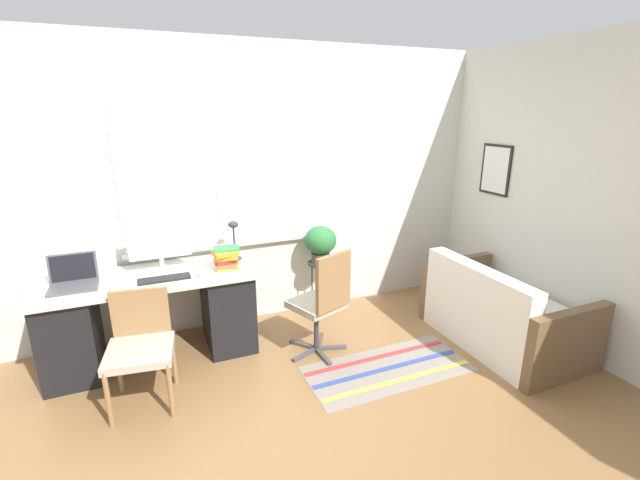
{
  "coord_description": "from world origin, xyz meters",
  "views": [
    {
      "loc": [
        -0.84,
        -3.26,
        2.1
      ],
      "look_at": [
        0.61,
        0.18,
        0.95
      ],
      "focal_mm": 24.0,
      "sensor_mm": 36.0,
      "label": 1
    }
  ],
  "objects_px": {
    "couch_loveseat": "(499,316)",
    "desk_lamp": "(234,234)",
    "keyboard": "(164,279)",
    "laptop": "(73,280)",
    "office_chair_swivel": "(322,301)",
    "potted_plant": "(321,242)",
    "monitor": "(160,242)",
    "desk_chair_wooden": "(140,344)",
    "book_stack": "(226,258)",
    "mouse": "(199,273)",
    "plant_stand": "(321,268)"
  },
  "relations": [
    {
      "from": "office_chair_swivel",
      "to": "couch_loveseat",
      "type": "xyz_separation_m",
      "value": [
        1.58,
        -0.45,
        -0.24
      ]
    },
    {
      "from": "keyboard",
      "to": "desk_lamp",
      "type": "distance_m",
      "value": 0.74
    },
    {
      "from": "office_chair_swivel",
      "to": "potted_plant",
      "type": "height_order",
      "value": "office_chair_swivel"
    },
    {
      "from": "laptop",
      "to": "desk_lamp",
      "type": "height_order",
      "value": "desk_lamp"
    },
    {
      "from": "desk_lamp",
      "to": "desk_chair_wooden",
      "type": "xyz_separation_m",
      "value": [
        -0.87,
        -0.73,
        -0.54
      ]
    },
    {
      "from": "book_stack",
      "to": "couch_loveseat",
      "type": "distance_m",
      "value": 2.54
    },
    {
      "from": "couch_loveseat",
      "to": "desk_lamp",
      "type": "bearing_deg",
      "value": 62.47
    },
    {
      "from": "desk_lamp",
      "to": "couch_loveseat",
      "type": "xyz_separation_m",
      "value": [
        2.17,
        -1.13,
        -0.73
      ]
    },
    {
      "from": "laptop",
      "to": "monitor",
      "type": "distance_m",
      "value": 0.7
    },
    {
      "from": "desk_lamp",
      "to": "potted_plant",
      "type": "bearing_deg",
      "value": 3.0
    },
    {
      "from": "desk_lamp",
      "to": "desk_chair_wooden",
      "type": "distance_m",
      "value": 1.25
    },
    {
      "from": "laptop",
      "to": "desk_lamp",
      "type": "relative_size",
      "value": 0.96
    },
    {
      "from": "laptop",
      "to": "mouse",
      "type": "relative_size",
      "value": 5.63
    },
    {
      "from": "book_stack",
      "to": "office_chair_swivel",
      "type": "distance_m",
      "value": 0.92
    },
    {
      "from": "book_stack",
      "to": "potted_plant",
      "type": "bearing_deg",
      "value": 14.43
    },
    {
      "from": "monitor",
      "to": "couch_loveseat",
      "type": "xyz_separation_m",
      "value": [
        2.81,
        -1.1,
        -0.73
      ]
    },
    {
      "from": "keyboard",
      "to": "laptop",
      "type": "bearing_deg",
      "value": 169.3
    },
    {
      "from": "mouse",
      "to": "couch_loveseat",
      "type": "distance_m",
      "value": 2.73
    },
    {
      "from": "book_stack",
      "to": "office_chair_swivel",
      "type": "height_order",
      "value": "office_chair_swivel"
    },
    {
      "from": "mouse",
      "to": "desk_lamp",
      "type": "distance_m",
      "value": 0.51
    },
    {
      "from": "laptop",
      "to": "keyboard",
      "type": "bearing_deg",
      "value": -10.7
    },
    {
      "from": "office_chair_swivel",
      "to": "couch_loveseat",
      "type": "distance_m",
      "value": 1.66
    },
    {
      "from": "office_chair_swivel",
      "to": "potted_plant",
      "type": "distance_m",
      "value": 0.83
    },
    {
      "from": "couch_loveseat",
      "to": "potted_plant",
      "type": "height_order",
      "value": "potted_plant"
    },
    {
      "from": "office_chair_swivel",
      "to": "laptop",
      "type": "bearing_deg",
      "value": -36.55
    },
    {
      "from": "mouse",
      "to": "plant_stand",
      "type": "bearing_deg",
      "value": 14.53
    },
    {
      "from": "couch_loveseat",
      "to": "potted_plant",
      "type": "xyz_separation_m",
      "value": [
        -1.29,
        1.18,
        0.53
      ]
    },
    {
      "from": "plant_stand",
      "to": "laptop",
      "type": "bearing_deg",
      "value": -174.82
    },
    {
      "from": "keyboard",
      "to": "couch_loveseat",
      "type": "height_order",
      "value": "couch_loveseat"
    },
    {
      "from": "laptop",
      "to": "desk_chair_wooden",
      "type": "xyz_separation_m",
      "value": [
        0.44,
        -0.58,
        -0.35
      ]
    },
    {
      "from": "keyboard",
      "to": "desk_chair_wooden",
      "type": "relative_size",
      "value": 0.5
    },
    {
      "from": "desk_chair_wooden",
      "to": "plant_stand",
      "type": "height_order",
      "value": "desk_chair_wooden"
    },
    {
      "from": "mouse",
      "to": "couch_loveseat",
      "type": "bearing_deg",
      "value": -18.59
    },
    {
      "from": "keyboard",
      "to": "desk_lamp",
      "type": "bearing_deg",
      "value": 23.38
    },
    {
      "from": "laptop",
      "to": "plant_stand",
      "type": "relative_size",
      "value": 0.6
    },
    {
      "from": "mouse",
      "to": "plant_stand",
      "type": "xyz_separation_m",
      "value": [
        1.25,
        0.32,
        -0.25
      ]
    },
    {
      "from": "monitor",
      "to": "plant_stand",
      "type": "distance_m",
      "value": 1.6
    },
    {
      "from": "desk_lamp",
      "to": "office_chair_swivel",
      "type": "xyz_separation_m",
      "value": [
        0.59,
        -0.68,
        -0.49
      ]
    },
    {
      "from": "book_stack",
      "to": "potted_plant",
      "type": "height_order",
      "value": "potted_plant"
    },
    {
      "from": "plant_stand",
      "to": "book_stack",
      "type": "bearing_deg",
      "value": -165.57
    },
    {
      "from": "laptop",
      "to": "keyboard",
      "type": "height_order",
      "value": "laptop"
    },
    {
      "from": "laptop",
      "to": "keyboard",
      "type": "distance_m",
      "value": 0.68
    },
    {
      "from": "laptop",
      "to": "keyboard",
      "type": "relative_size",
      "value": 0.85
    },
    {
      "from": "couch_loveseat",
      "to": "keyboard",
      "type": "bearing_deg",
      "value": 73.1
    },
    {
      "from": "desk_lamp",
      "to": "potted_plant",
      "type": "xyz_separation_m",
      "value": [
        0.88,
        0.05,
        -0.2
      ]
    },
    {
      "from": "desk_lamp",
      "to": "monitor",
      "type": "bearing_deg",
      "value": -177.27
    },
    {
      "from": "couch_loveseat",
      "to": "potted_plant",
      "type": "bearing_deg",
      "value": 47.57
    },
    {
      "from": "monitor",
      "to": "couch_loveseat",
      "type": "bearing_deg",
      "value": -21.39
    },
    {
      "from": "laptop",
      "to": "plant_stand",
      "type": "bearing_deg",
      "value": 5.18
    },
    {
      "from": "couch_loveseat",
      "to": "plant_stand",
      "type": "xyz_separation_m",
      "value": [
        -1.29,
        1.18,
        0.25
      ]
    }
  ]
}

